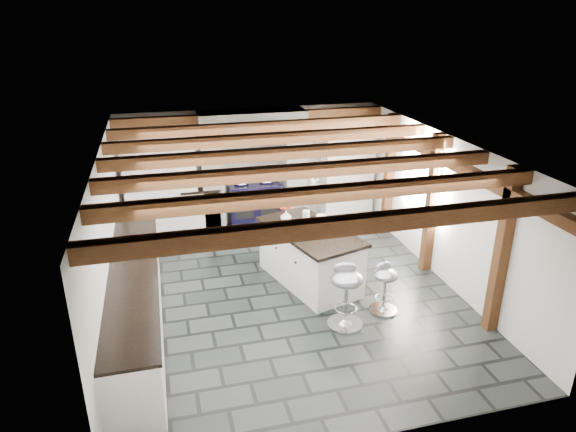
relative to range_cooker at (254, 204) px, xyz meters
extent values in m
plane|color=black|center=(0.00, -2.68, -0.47)|extent=(6.00, 6.00, 0.00)
plane|color=silver|center=(0.00, 0.32, 0.68)|extent=(5.00, 0.00, 5.00)
plane|color=silver|center=(-2.50, -2.68, 0.68)|extent=(0.00, 6.00, 6.00)
plane|color=silver|center=(2.50, -2.68, 0.68)|extent=(0.00, 6.00, 6.00)
plane|color=white|center=(0.00, -2.68, 1.83)|extent=(6.00, 6.00, 0.00)
cube|color=white|center=(-0.80, 0.02, 0.48)|extent=(0.40, 0.60, 1.90)
cube|color=white|center=(0.80, 0.02, 0.48)|extent=(0.40, 0.60, 1.90)
cube|color=brown|center=(0.00, 0.02, 1.52)|extent=(2.10, 0.65, 0.18)
cube|color=white|center=(0.00, 0.02, 1.68)|extent=(2.00, 0.60, 0.31)
cube|color=black|center=(0.00, -0.30, 1.58)|extent=(1.00, 0.03, 0.22)
cube|color=silver|center=(0.00, -0.31, 1.58)|extent=(0.90, 0.01, 0.14)
cube|color=white|center=(-1.75, 0.02, 0.53)|extent=(1.30, 0.58, 2.00)
cube|color=white|center=(1.90, 0.02, 0.53)|extent=(1.00, 0.58, 2.00)
cube|color=white|center=(-2.20, -3.28, -0.03)|extent=(0.60, 3.80, 0.88)
cube|color=black|center=(-2.20, -3.28, 0.43)|extent=(0.64, 3.80, 0.04)
cube|color=white|center=(-1.05, 0.02, -0.03)|extent=(0.70, 0.60, 0.88)
cube|color=black|center=(-1.05, 0.02, 0.43)|extent=(0.74, 0.64, 0.04)
cube|color=brown|center=(2.42, -2.68, 1.48)|extent=(0.15, 5.80, 0.14)
plane|color=white|center=(2.48, -2.08, 1.08)|extent=(0.00, 0.90, 0.90)
cube|color=brown|center=(0.00, -5.28, 1.74)|extent=(5.00, 0.16, 0.16)
cube|color=brown|center=(0.00, -4.41, 1.74)|extent=(5.00, 0.16, 0.16)
cube|color=brown|center=(0.00, -3.54, 1.74)|extent=(5.00, 0.16, 0.16)
cube|color=brown|center=(0.00, -2.68, 1.74)|extent=(5.00, 0.16, 0.16)
cube|color=brown|center=(0.00, -1.81, 1.74)|extent=(5.00, 0.16, 0.16)
cube|color=brown|center=(0.00, -0.94, 1.74)|extent=(5.00, 0.16, 0.16)
cube|color=brown|center=(0.00, -0.08, 1.74)|extent=(5.00, 0.16, 0.16)
cube|color=brown|center=(2.42, -4.28, 0.68)|extent=(0.15, 0.15, 2.30)
cube|color=brown|center=(2.42, -2.48, 0.68)|extent=(0.15, 0.15, 2.30)
cube|color=brown|center=(2.42, -0.88, 0.68)|extent=(0.15, 0.15, 2.30)
cylinder|color=black|center=(0.45, -2.73, 1.46)|extent=(0.01, 0.01, 0.56)
cylinder|color=white|center=(0.45, -2.73, 1.13)|extent=(0.09, 0.09, 0.22)
cylinder|color=black|center=(0.50, -2.43, 1.46)|extent=(0.01, 0.01, 0.56)
cylinder|color=white|center=(0.50, -2.43, 1.13)|extent=(0.09, 0.09, 0.22)
cylinder|color=black|center=(0.55, -2.13, 1.46)|extent=(0.01, 0.01, 0.56)
cylinder|color=white|center=(0.55, -2.13, 1.13)|extent=(0.09, 0.09, 0.22)
cube|color=black|center=(0.00, 0.00, -0.02)|extent=(1.00, 0.60, 0.90)
ellipsoid|color=silver|center=(-0.25, 0.00, 0.46)|extent=(0.28, 0.28, 0.11)
ellipsoid|color=silver|center=(0.25, 0.00, 0.46)|extent=(0.28, 0.28, 0.11)
cylinder|color=silver|center=(0.00, -0.32, 0.35)|extent=(0.95, 0.03, 0.03)
cube|color=black|center=(-0.25, -0.30, -0.02)|extent=(0.35, 0.02, 0.30)
cube|color=black|center=(0.25, -0.30, -0.02)|extent=(0.35, 0.02, 0.30)
cube|color=white|center=(0.42, -2.42, -0.04)|extent=(1.33, 1.90, 0.84)
cube|color=black|center=(0.42, -2.42, 0.40)|extent=(1.42, 2.00, 0.05)
imported|color=white|center=(0.14, -2.00, 0.52)|extent=(0.22, 0.22, 0.18)
ellipsoid|color=red|center=(0.14, -2.00, 0.67)|extent=(0.19, 0.19, 0.12)
cylinder|color=white|center=(0.46, -2.06, 0.51)|extent=(0.12, 0.12, 0.17)
imported|color=white|center=(0.53, -2.48, 0.46)|extent=(0.31, 0.31, 0.06)
cylinder|color=white|center=(0.63, -2.31, 0.48)|extent=(0.05, 0.05, 0.10)
cylinder|color=white|center=(0.63, -2.31, 0.53)|extent=(0.21, 0.21, 0.01)
cylinder|color=beige|center=(0.63, -2.31, 0.57)|extent=(0.16, 0.16, 0.07)
cylinder|color=silver|center=(1.20, -3.52, -0.45)|extent=(0.40, 0.40, 0.03)
cone|color=silver|center=(1.20, -3.52, -0.41)|extent=(0.18, 0.18, 0.07)
cylinder|color=silver|center=(1.20, -3.52, -0.16)|extent=(0.05, 0.05, 0.50)
torus|color=silver|center=(1.20, -3.52, -0.25)|extent=(0.26, 0.26, 0.02)
ellipsoid|color=gray|center=(1.20, -3.52, 0.12)|extent=(0.42, 0.42, 0.16)
ellipsoid|color=gray|center=(1.18, -3.43, 0.21)|extent=(0.27, 0.14, 0.14)
cylinder|color=silver|center=(0.54, -3.72, -0.45)|extent=(0.49, 0.49, 0.03)
cone|color=silver|center=(0.54, -3.72, -0.40)|extent=(0.22, 0.22, 0.09)
cylinder|color=silver|center=(0.54, -3.72, -0.10)|extent=(0.06, 0.06, 0.61)
torus|color=silver|center=(0.54, -3.72, -0.20)|extent=(0.31, 0.31, 0.02)
ellipsoid|color=gray|center=(0.54, -3.72, 0.25)|extent=(0.54, 0.54, 0.20)
ellipsoid|color=gray|center=(0.56, -3.61, 0.36)|extent=(0.33, 0.19, 0.17)
camera|label=1|loc=(-1.71, -9.33, 3.59)|focal=32.00mm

